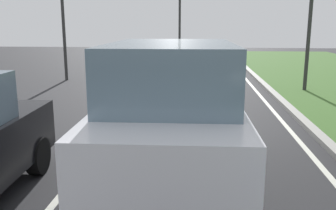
% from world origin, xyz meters
% --- Properties ---
extents(ground_plane, '(60.00, 60.00, 0.00)m').
position_xyz_m(ground_plane, '(0.00, 14.00, 0.00)').
color(ground_plane, '#262628').
extents(lane_line_center, '(0.12, 32.00, 0.01)m').
position_xyz_m(lane_line_center, '(-0.70, 14.00, 0.00)').
color(lane_line_center, silver).
rests_on(lane_line_center, ground).
extents(lane_line_right_edge, '(0.12, 32.00, 0.01)m').
position_xyz_m(lane_line_right_edge, '(3.60, 14.00, 0.00)').
color(lane_line_right_edge, silver).
rests_on(lane_line_right_edge, ground).
extents(curb_right, '(0.24, 48.00, 0.12)m').
position_xyz_m(curb_right, '(4.10, 14.00, 0.06)').
color(curb_right, '#9E9B93').
rests_on(curb_right, ground).
extents(car_suv_ahead, '(2.04, 4.54, 2.28)m').
position_xyz_m(car_suv_ahead, '(0.96, 8.43, 1.17)').
color(car_suv_ahead, silver).
rests_on(car_suv_ahead, ground).
extents(traffic_light_near_right, '(0.32, 0.50, 4.84)m').
position_xyz_m(traffic_light_near_right, '(5.43, 17.32, 3.31)').
color(traffic_light_near_right, '#2D2D2D').
rests_on(traffic_light_near_right, ground).
extents(traffic_light_overhead_left, '(0.32, 0.50, 5.11)m').
position_xyz_m(traffic_light_overhead_left, '(-4.70, 19.45, 3.50)').
color(traffic_light_overhead_left, '#2D2D2D').
rests_on(traffic_light_overhead_left, ground).
extents(traffic_light_far_median, '(0.32, 0.50, 5.28)m').
position_xyz_m(traffic_light_far_median, '(0.18, 26.06, 3.51)').
color(traffic_light_far_median, '#2D2D2D').
rests_on(traffic_light_far_median, ground).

